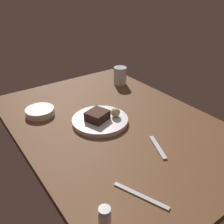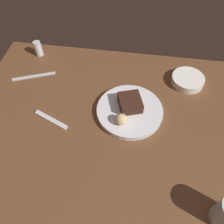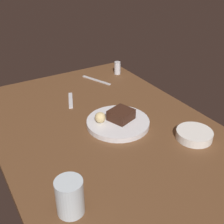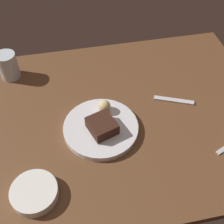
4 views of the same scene
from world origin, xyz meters
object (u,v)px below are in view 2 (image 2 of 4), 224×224
(salt_shaker, at_px, (38,49))
(dessert_spoon, at_px, (51,120))
(bread_roll, at_px, (121,119))
(dessert_plate, at_px, (130,111))
(side_bowl, at_px, (188,80))
(chocolate_cake_slice, at_px, (130,103))
(butter_knife, at_px, (34,76))

(salt_shaker, distance_m, dessert_spoon, 0.41)
(bread_roll, bearing_deg, dessert_spoon, -177.33)
(dessert_plate, distance_m, side_bowl, 0.30)
(bread_roll, height_order, dessert_spoon, bread_roll)
(chocolate_cake_slice, height_order, dessert_spoon, chocolate_cake_slice)
(chocolate_cake_slice, distance_m, dessert_spoon, 0.31)
(bread_roll, bearing_deg, dessert_plate, 69.24)
(dessert_plate, xyz_separation_m, butter_knife, (-0.44, 0.14, -0.01))
(side_bowl, distance_m, butter_knife, 0.68)
(bread_roll, xyz_separation_m, salt_shaker, (-0.44, 0.36, -0.01))
(bread_roll, height_order, salt_shaker, salt_shaker)
(dessert_plate, xyz_separation_m, bread_roll, (-0.03, -0.07, 0.03))
(side_bowl, relative_size, butter_knife, 0.73)
(dessert_spoon, height_order, butter_knife, dessert_spoon)
(bread_roll, relative_size, butter_knife, 0.23)
(bread_roll, distance_m, butter_knife, 0.47)
(chocolate_cake_slice, height_order, salt_shaker, salt_shaker)
(bread_roll, bearing_deg, butter_knife, 153.76)
(chocolate_cake_slice, bearing_deg, side_bowl, 38.26)
(salt_shaker, xyz_separation_m, butter_knife, (0.02, -0.15, -0.03))
(dessert_plate, height_order, butter_knife, dessert_plate)
(butter_knife, bearing_deg, dessert_plate, -39.13)
(chocolate_cake_slice, height_order, bread_roll, bread_roll)
(salt_shaker, relative_size, butter_knife, 0.38)
(chocolate_cake_slice, relative_size, dessert_spoon, 0.60)
(salt_shaker, relative_size, dessert_spoon, 0.48)
(chocolate_cake_slice, relative_size, butter_knife, 0.48)
(bread_roll, distance_m, dessert_spoon, 0.27)
(dessert_plate, distance_m, salt_shaker, 0.55)
(dessert_plate, bearing_deg, bread_roll, -110.76)
(chocolate_cake_slice, bearing_deg, dessert_plate, -83.19)
(chocolate_cake_slice, bearing_deg, butter_knife, 164.62)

